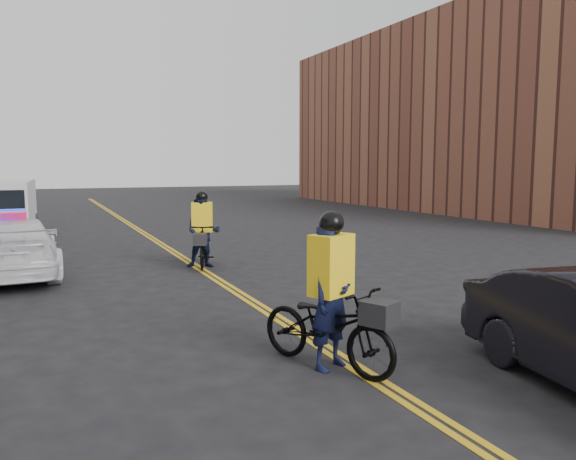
{
  "coord_description": "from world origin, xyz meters",
  "views": [
    {
      "loc": [
        -3.75,
        -8.95,
        2.68
      ],
      "look_at": [
        1.09,
        1.89,
        1.3
      ],
      "focal_mm": 35.0,
      "sensor_mm": 36.0,
      "label": 1
    }
  ],
  "objects_px": {
    "cargo_van": "(8,208)",
    "cyclist_near": "(331,314)",
    "police_cruiser": "(14,247)",
    "cyclist_far": "(202,237)"
  },
  "relations": [
    {
      "from": "cargo_van",
      "to": "cyclist_near",
      "type": "bearing_deg",
      "value": -72.72
    },
    {
      "from": "police_cruiser",
      "to": "cyclist_near",
      "type": "relative_size",
      "value": 2.21
    },
    {
      "from": "police_cruiser",
      "to": "cargo_van",
      "type": "relative_size",
      "value": 0.99
    },
    {
      "from": "police_cruiser",
      "to": "cyclist_far",
      "type": "height_order",
      "value": "cyclist_far"
    },
    {
      "from": "cargo_van",
      "to": "police_cruiser",
      "type": "bearing_deg",
      "value": -83.73
    },
    {
      "from": "police_cruiser",
      "to": "cyclist_far",
      "type": "relative_size",
      "value": 2.41
    },
    {
      "from": "police_cruiser",
      "to": "cyclist_far",
      "type": "distance_m",
      "value": 4.52
    },
    {
      "from": "cyclist_far",
      "to": "cargo_van",
      "type": "bearing_deg",
      "value": 135.69
    },
    {
      "from": "cargo_van",
      "to": "cyclist_far",
      "type": "distance_m",
      "value": 11.49
    },
    {
      "from": "cyclist_near",
      "to": "cyclist_far",
      "type": "height_order",
      "value": "cyclist_near"
    }
  ]
}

